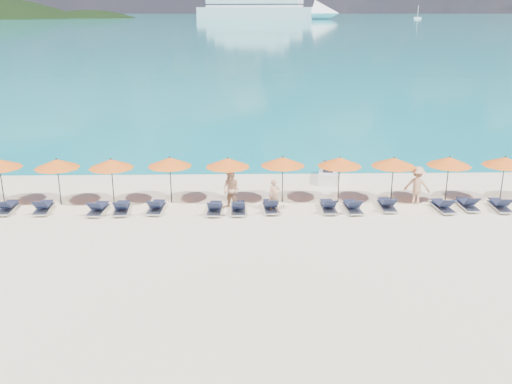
{
  "coord_description": "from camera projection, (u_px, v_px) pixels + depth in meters",
  "views": [
    {
      "loc": [
        -0.55,
        -20.79,
        8.88
      ],
      "look_at": [
        0.0,
        3.0,
        1.2
      ],
      "focal_mm": 40.0,
      "sensor_mm": 36.0,
      "label": 1
    }
  ],
  "objects": [
    {
      "name": "ground",
      "position": [
        258.0,
        244.0,
        22.52
      ],
      "size": [
        1400.0,
        1400.0,
        0.0
      ],
      "primitive_type": "plane",
      "color": "beige"
    },
    {
      "name": "sea",
      "position": [
        243.0,
        17.0,
        650.46
      ],
      "size": [
        1600.0,
        1300.0,
        0.01
      ],
      "primitive_type": "cube",
      "color": "#1FA9B2",
      "rests_on": "ground"
    },
    {
      "name": "headland_small",
      "position": [
        91.0,
        55.0,
        562.77
      ],
      "size": [
        162.0,
        126.0,
        85.5
      ],
      "color": "black",
      "rests_on": "ground"
    },
    {
      "name": "cruise_ship",
      "position": [
        268.0,
        8.0,
        503.31
      ],
      "size": [
        128.3,
        70.73,
        36.39
      ],
      "rotation": [
        0.0,
        0.0,
        -0.41
      ],
      "color": "white",
      "rests_on": "ground"
    },
    {
      "name": "sailboat_near",
      "position": [
        418.0,
        18.0,
        501.19
      ],
      "size": [
        6.28,
        2.09,
        11.51
      ],
      "color": "white",
      "rests_on": "ground"
    },
    {
      "name": "jetski",
      "position": [
        328.0,
        173.0,
        30.83
      ],
      "size": [
        1.36,
        2.63,
        0.89
      ],
      "rotation": [
        0.0,
        0.0,
        -0.18
      ],
      "color": "silver",
      "rests_on": "ground"
    },
    {
      "name": "beachgoer_a",
      "position": [
        274.0,
        195.0,
        26.01
      ],
      "size": [
        0.59,
        0.43,
        1.49
      ],
      "primitive_type": "imported",
      "rotation": [
        0.0,
        0.0,
        0.14
      ],
      "color": "tan",
      "rests_on": "ground"
    },
    {
      "name": "beachgoer_b",
      "position": [
        231.0,
        190.0,
        26.19
      ],
      "size": [
        1.03,
        0.92,
        1.83
      ],
      "primitive_type": "imported",
      "rotation": [
        0.0,
        0.0,
        -0.59
      ],
      "color": "tan",
      "rests_on": "ground"
    },
    {
      "name": "beachgoer_c",
      "position": [
        417.0,
        185.0,
        26.89
      ],
      "size": [
        1.3,
        0.91,
        1.83
      ],
      "primitive_type": "imported",
      "rotation": [
        0.0,
        0.0,
        2.81
      ],
      "color": "tan",
      "rests_on": "ground"
    },
    {
      "name": "umbrella_1",
      "position": [
        57.0,
        164.0,
        26.42
      ],
      "size": [
        2.1,
        2.1,
        2.28
      ],
      "color": "black",
      "rests_on": "ground"
    },
    {
      "name": "umbrella_2",
      "position": [
        111.0,
        164.0,
        26.42
      ],
      "size": [
        2.1,
        2.1,
        2.28
      ],
      "color": "black",
      "rests_on": "ground"
    },
    {
      "name": "umbrella_3",
      "position": [
        170.0,
        162.0,
        26.73
      ],
      "size": [
        2.1,
        2.1,
        2.28
      ],
      "color": "black",
      "rests_on": "ground"
    },
    {
      "name": "umbrella_4",
      "position": [
        228.0,
        162.0,
        26.62
      ],
      "size": [
        2.1,
        2.1,
        2.28
      ],
      "color": "black",
      "rests_on": "ground"
    },
    {
      "name": "umbrella_5",
      "position": [
        283.0,
        161.0,
        26.81
      ],
      "size": [
        2.1,
        2.1,
        2.28
      ],
      "color": "black",
      "rests_on": "ground"
    },
    {
      "name": "umbrella_6",
      "position": [
        340.0,
        162.0,
        26.74
      ],
      "size": [
        2.1,
        2.1,
        2.28
      ],
      "color": "black",
      "rests_on": "ground"
    },
    {
      "name": "umbrella_7",
      "position": [
        394.0,
        162.0,
        26.71
      ],
      "size": [
        2.1,
        2.1,
        2.28
      ],
      "color": "black",
      "rests_on": "ground"
    },
    {
      "name": "umbrella_8",
      "position": [
        449.0,
        161.0,
        26.82
      ],
      "size": [
        2.1,
        2.1,
        2.28
      ],
      "color": "black",
      "rests_on": "ground"
    },
    {
      "name": "umbrella_9",
      "position": [
        505.0,
        161.0,
        26.81
      ],
      "size": [
        2.1,
        2.1,
        2.28
      ],
      "color": "black",
      "rests_on": "ground"
    },
    {
      "name": "lounger_1",
      "position": [
        7.0,
        207.0,
        26.0
      ],
      "size": [
        0.69,
        1.72,
        0.66
      ],
      "rotation": [
        0.0,
        0.0,
        0.04
      ],
      "color": "silver",
      "rests_on": "ground"
    },
    {
      "name": "lounger_2",
      "position": [
        43.0,
        207.0,
        26.01
      ],
      "size": [
        0.75,
        1.74,
        0.66
      ],
      "rotation": [
        0.0,
        0.0,
        0.08
      ],
      "color": "silver",
      "rests_on": "ground"
    },
    {
      "name": "lounger_3",
      "position": [
        98.0,
        208.0,
        25.85
      ],
      "size": [
        0.75,
        1.74,
        0.66
      ],
      "rotation": [
        0.0,
        0.0,
        -0.08
      ],
      "color": "silver",
      "rests_on": "ground"
    },
    {
      "name": "lounger_4",
      "position": [
        122.0,
        208.0,
        25.92
      ],
      "size": [
        0.74,
        1.74,
        0.66
      ],
      "rotation": [
        0.0,
        0.0,
        0.07
      ],
      "color": "silver",
      "rests_on": "ground"
    },
    {
      "name": "lounger_5",
      "position": [
        156.0,
        207.0,
        26.05
      ],
      "size": [
        0.72,
        1.73,
        0.66
      ],
      "rotation": [
        0.0,
        0.0,
        -0.06
      ],
      "color": "silver",
      "rests_on": "ground"
    },
    {
      "name": "lounger_6",
      "position": [
        215.0,
        208.0,
        25.88
      ],
      "size": [
        0.69,
        1.72,
        0.66
      ],
      "rotation": [
        0.0,
        0.0,
        -0.04
      ],
      "color": "silver",
      "rests_on": "ground"
    },
    {
      "name": "lounger_7",
      "position": [
        238.0,
        208.0,
        25.93
      ],
      "size": [
        0.63,
        1.7,
        0.66
      ],
      "rotation": [
        0.0,
        0.0,
        -0.01
      ],
      "color": "silver",
      "rests_on": "ground"
    },
    {
      "name": "lounger_8",
      "position": [
        271.0,
        206.0,
        26.13
      ],
      "size": [
        0.72,
        1.73,
        0.66
      ],
      "rotation": [
        0.0,
        0.0,
        0.06
      ],
      "color": "silver",
      "rests_on": "ground"
    },
    {
      "name": "lounger_9",
      "position": [
        328.0,
        206.0,
        26.14
      ],
      "size": [
        0.63,
        1.71,
        0.66
      ],
      "rotation": [
        0.0,
        0.0,
        0.01
      ],
      "color": "silver",
      "rests_on": "ground"
    },
    {
      "name": "lounger_10",
      "position": [
        353.0,
        206.0,
        26.09
      ],
      "size": [
        0.71,
        1.73,
        0.66
      ],
      "rotation": [
        0.0,
        0.0,
        0.06
      ],
      "color": "silver",
      "rests_on": "ground"
    },
    {
      "name": "lounger_11",
      "position": [
        387.0,
        204.0,
        26.37
      ],
      "size": [
        0.65,
        1.71,
        0.66
      ],
      "rotation": [
        0.0,
        0.0,
        -0.02
      ],
      "color": "silver",
      "rests_on": "ground"
    },
    {
      "name": "lounger_12",
      "position": [
        443.0,
        206.0,
        26.2
      ],
      "size": [
        0.76,
        1.75,
        0.66
      ],
      "rotation": [
        0.0,
        0.0,
        0.08
      ],
      "color": "silver",
      "rests_on": "ground"
    },
    {
      "name": "lounger_13",
      "position": [
        467.0,
        204.0,
        26.44
      ],
      "size": [
        0.65,
        1.71,
        0.66
      ],
      "rotation": [
        0.0,
        0.0,
        0.02
      ],
      "color": "silver",
      "rests_on": "ground"
    },
    {
      "name": "lounger_14",
      "position": [
        500.0,
        205.0,
        26.29
      ],
      "size": [
        0.7,
        1.73,
        0.66
      ],
      "rotation": [
        0.0,
        0.0,
        -0.05
      ],
      "color": "silver",
      "rests_on": "ground"
    }
  ]
}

